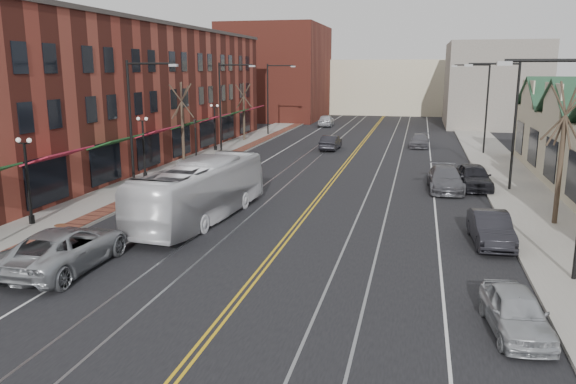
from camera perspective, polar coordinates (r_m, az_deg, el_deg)
The scene contains 30 objects.
ground at distance 18.02m, azimuth -6.82°, elevation -12.90°, with size 160.00×160.00×0.00m, color black.
sidewalk_left at distance 40.19m, azimuth -13.26°, elevation 1.22°, with size 4.00×120.00×0.15m, color gray.
sidewalk_right at distance 36.61m, azimuth 22.75°, elevation -0.51°, with size 4.00×120.00×0.15m, color gray.
building_left at distance 49.00m, azimuth -17.37°, elevation 9.37°, with size 10.00×50.00×11.00m, color maroon.
backdrop_left at distance 87.98m, azimuth -1.14°, elevation 12.04°, with size 14.00×18.00×14.00m, color maroon.
backdrop_mid at distance 100.47m, azimuth 10.08°, elevation 10.49°, with size 22.00×14.00×9.00m, color beige.
backdrop_right at distance 80.82m, azimuth 20.10°, elevation 10.20°, with size 12.00×16.00×11.00m, color slate.
streetlight_l_1 at distance 35.57m, azimuth -15.12°, elevation 7.76°, with size 3.33×0.25×8.00m.
streetlight_l_2 at distance 50.21m, azimuth -6.43°, elevation 9.37°, with size 3.33×0.25×8.00m.
streetlight_l_3 at distance 65.49m, azimuth -1.69°, elevation 10.15°, with size 3.33×0.25×8.00m.
streetlight_r_0 at distance 22.08m, azimuth 27.12°, elevation 4.17°, with size 3.33×0.25×8.00m.
streetlight_r_1 at distance 37.73m, azimuth 21.46°, elevation 7.58°, with size 3.33×0.25×8.00m.
streetlight_r_2 at distance 53.59m, azimuth 19.11°, elevation 8.96°, with size 3.33×0.25×8.00m.
lamppost_l_1 at distance 30.23m, azimuth -24.90°, elevation 0.85°, with size 0.84×0.28×4.27m.
lamppost_l_2 at distance 40.20m, azimuth -14.43°, elevation 4.24°, with size 0.84×0.28×4.27m.
lamppost_l_3 at distance 52.91m, azimuth -7.43°, elevation 6.43°, with size 0.84×0.28×4.27m.
tree_left_near at distance 45.29m, azimuth -10.68°, elevation 6.98°, with size 1.78×1.37×6.48m.
tree_left_far at distance 60.25m, azimuth -4.51°, elevation 8.25°, with size 1.66×1.28×6.02m.
tree_right_mid at distance 30.29m, azimuth 26.05°, elevation 3.74°, with size 1.90×1.46×6.93m.
manhole_far at distance 29.73m, azimuth -22.10°, elevation -3.14°, with size 0.60×0.60×0.02m, color #592D19.
traffic_signal at distance 42.85m, azimuth -9.36°, elevation 5.16°, with size 0.18×0.15×3.80m.
transit_bus at distance 28.98m, azimuth -8.85°, elevation 0.08°, with size 2.59×11.06×3.08m, color white.
parked_suv at distance 23.62m, azimuth -21.68°, elevation -5.32°, with size 2.77×6.00×1.67m, color #9C9FA2.
parked_car_a at distance 18.21m, azimuth 22.15°, elevation -11.21°, with size 1.57×3.90×1.33m, color #A9ACB0.
parked_car_b at distance 26.52m, azimuth 19.90°, elevation -3.52°, with size 1.53×4.39×1.45m, color black.
parked_car_c at distance 37.27m, azimuth 15.69°, elevation 1.30°, with size 2.13×5.25×1.52m, color #58595F.
parked_car_d at distance 38.21m, azimuth 18.34°, elevation 1.48°, with size 1.93×4.80×1.64m, color black.
distant_car_left at distance 54.06m, azimuth 4.37°, elevation 5.02°, with size 1.48×4.25×1.40m, color black.
distant_car_right at distance 57.22m, azimuth 13.24°, elevation 5.09°, with size 1.82×4.47×1.30m, color #5A5A61.
distant_car_far at distance 76.09m, azimuth 3.91°, elevation 7.27°, with size 1.91×4.74×1.62m, color silver.
Camera 1 is at (5.71, -15.26, 7.70)m, focal length 35.00 mm.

